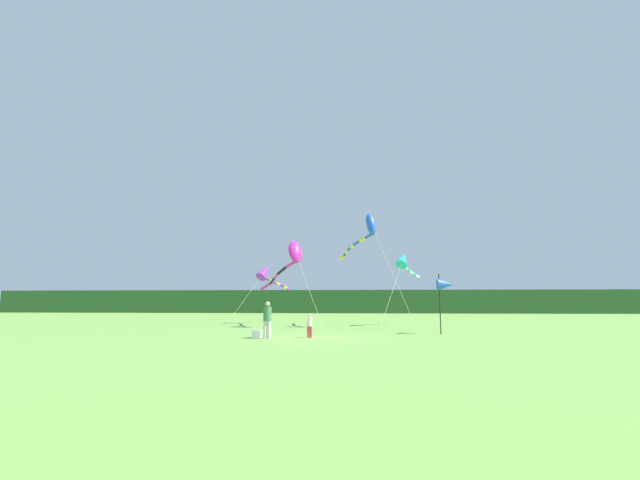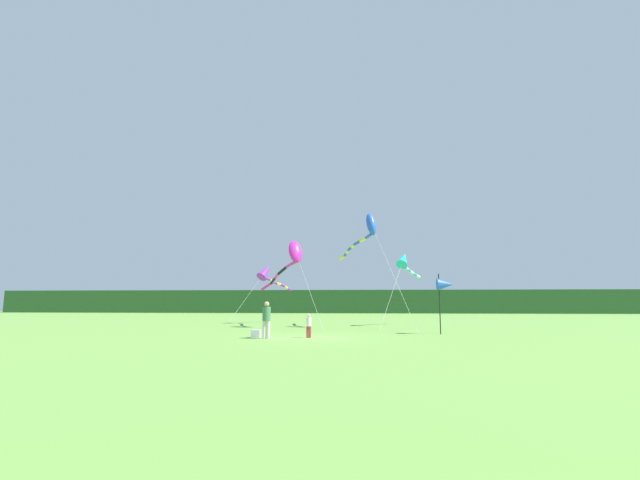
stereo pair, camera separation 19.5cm
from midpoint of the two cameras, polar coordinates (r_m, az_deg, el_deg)
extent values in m
plane|color=#6B9E42|center=(22.31, -1.11, -12.61)|extent=(120.00, 120.00, 0.00)
cube|color=#234C23|center=(67.15, 2.99, -8.01)|extent=(108.00, 2.56, 3.46)
cylinder|color=silver|center=(21.87, -7.01, -11.52)|extent=(0.18, 0.18, 0.86)
cylinder|color=silver|center=(21.83, -6.50, -11.53)|extent=(0.18, 0.18, 0.86)
cylinder|color=#3F724C|center=(21.82, -6.72, -9.52)|extent=(0.39, 0.39, 0.68)
sphere|color=tan|center=(21.81, -6.70, -8.30)|extent=(0.25, 0.25, 0.25)
cylinder|color=#B23338|center=(22.26, -1.38, -11.89)|extent=(0.12, 0.12, 0.56)
cylinder|color=#B23338|center=(22.25, -1.05, -11.90)|extent=(0.12, 0.12, 0.56)
cylinder|color=silver|center=(22.22, -1.21, -10.60)|extent=(0.26, 0.26, 0.44)
sphere|color=tan|center=(22.21, -1.21, -9.82)|extent=(0.16, 0.16, 0.16)
cube|color=silver|center=(22.56, -8.08, -11.99)|extent=(0.45, 0.36, 0.38)
cylinder|color=black|center=(25.43, 15.53, -8.00)|extent=(0.06, 0.06, 3.32)
cone|color=blue|center=(25.51, 16.21, -5.58)|extent=(0.90, 0.70, 0.70)
cylinder|color=#B2B2B2|center=(30.52, 9.61, -6.65)|extent=(2.08, 4.51, 4.91)
cone|color=#1EB7CC|center=(32.99, 10.98, -2.45)|extent=(1.38, 1.69, 1.48)
cylinder|color=#1EB7CC|center=(33.16, 11.16, -3.44)|extent=(0.42, 0.55, 0.31)
cylinder|color=white|center=(33.60, 11.40, -3.64)|extent=(0.35, 0.54, 0.26)
cylinder|color=#1EB7CC|center=(34.05, 11.64, -3.84)|extent=(0.42, 0.56, 0.32)
cylinder|color=white|center=(34.47, 11.99, -4.11)|extent=(0.48, 0.55, 0.34)
cylinder|color=#1EB7CC|center=(34.87, 12.39, -4.39)|extent=(0.48, 0.55, 0.34)
cylinder|color=white|center=(35.27, 12.78, -4.62)|extent=(0.47, 0.53, 0.30)
cylinder|color=#1EB7CC|center=(35.71, 13.01, -4.83)|extent=(0.30, 0.55, 0.31)
cylinder|color=#B2B2B2|center=(28.17, -1.29, -6.35)|extent=(2.32, 3.85, 5.20)
ellipsoid|color=#E026B2|center=(30.39, -3.03, -1.55)|extent=(1.49, 1.62, 1.85)
cylinder|color=#E026B2|center=(30.88, -3.61, -3.18)|extent=(0.95, 1.20, 0.46)
cylinder|color=black|center=(32.01, -4.70, -3.94)|extent=(0.97, 1.21, 0.61)
cylinder|color=#E026B2|center=(33.21, -5.44, -4.65)|extent=(0.67, 1.32, 0.44)
cylinder|color=black|center=(34.45, -5.94, -5.27)|extent=(0.76, 1.31, 0.57)
cylinder|color=#E026B2|center=(35.61, -6.80, -6.01)|extent=(1.10, 1.11, 0.63)
cylinder|color=#B2B2B2|center=(34.90, -9.33, -7.34)|extent=(2.16, 3.42, 4.25)
cone|color=purple|center=(36.39, -6.96, -4.07)|extent=(1.60, 1.82, 1.61)
cylinder|color=purple|center=(36.50, -6.67, -5.05)|extent=(0.50, 0.53, 0.32)
cylinder|color=yellow|center=(36.84, -6.18, -5.31)|extent=(0.38, 0.58, 0.35)
cylinder|color=purple|center=(37.22, -5.74, -5.55)|extent=(0.43, 0.56, 0.30)
cylinder|color=yellow|center=(37.60, -5.28, -5.71)|extent=(0.40, 0.54, 0.26)
cylinder|color=purple|center=(37.94, -4.78, -5.89)|extent=(0.51, 0.53, 0.34)
cylinder|color=yellow|center=(38.29, -4.33, -6.14)|extent=(0.36, 0.58, 0.35)
cylinder|color=purple|center=(38.70, -3.96, -6.39)|extent=(0.42, 0.57, 0.33)
cylinder|color=#B2B2B2|center=(27.88, 9.62, -4.29)|extent=(2.44, 4.54, 7.09)
ellipsoid|color=blue|center=(30.47, 6.86, 2.06)|extent=(1.13, 1.40, 1.86)
cylinder|color=blue|center=(30.62, 6.53, 0.52)|extent=(0.56, 0.72, 0.38)
cylinder|color=yellow|center=(31.14, 5.81, 0.06)|extent=(0.58, 0.70, 0.34)
cylinder|color=blue|center=(31.64, 5.05, -0.37)|extent=(0.61, 0.69, 0.37)
cylinder|color=yellow|center=(32.20, 4.49, -0.76)|extent=(0.41, 0.73, 0.30)
cylinder|color=blue|center=(32.82, 4.11, -1.13)|extent=(0.45, 0.74, 0.35)
cylinder|color=yellow|center=(33.44, 3.77, -1.49)|extent=(0.37, 0.74, 0.32)
cylinder|color=blue|center=(34.08, 3.52, -1.86)|extent=(0.37, 0.75, 0.36)
cylinder|color=yellow|center=(34.67, 3.12, -2.27)|extent=(0.56, 0.72, 0.39)
camera|label=1|loc=(0.10, -89.80, -0.03)|focal=24.57mm
camera|label=2|loc=(0.10, 90.20, 0.03)|focal=24.57mm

